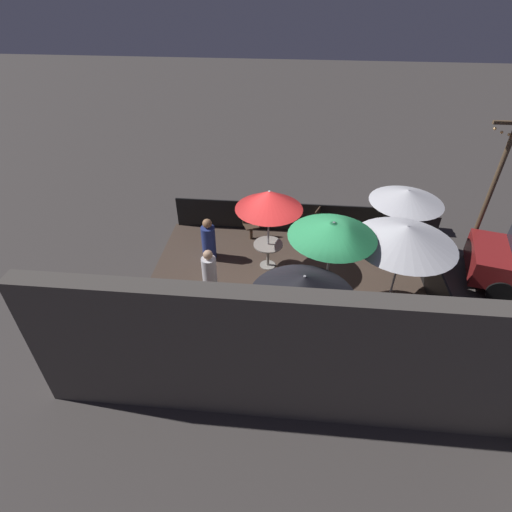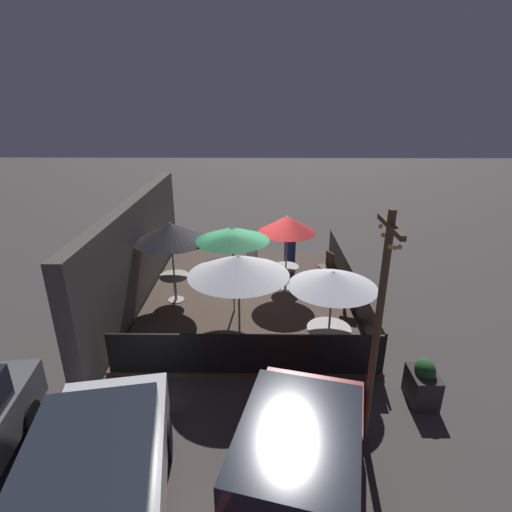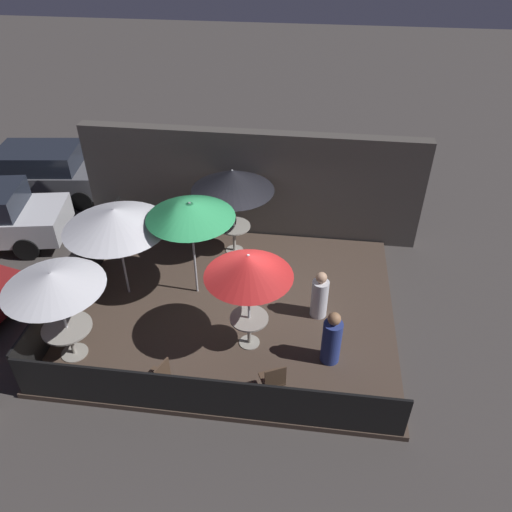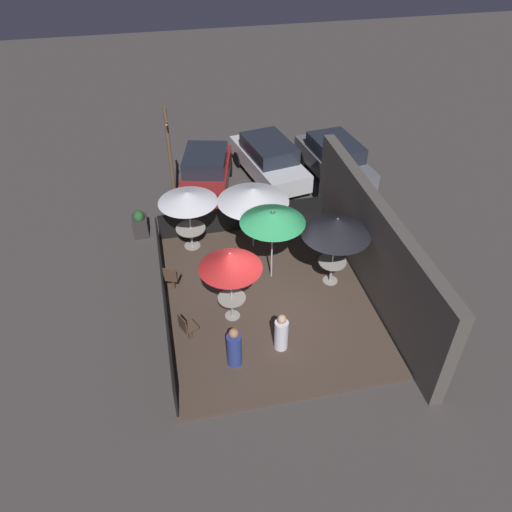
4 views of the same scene
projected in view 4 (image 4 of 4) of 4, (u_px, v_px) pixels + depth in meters
ground_plane at (266, 300)px, 14.92m from camera, size 60.00×60.00×0.00m
patio_deck at (266, 299)px, 14.88m from camera, size 7.23×5.95×0.12m
building_wall at (373, 247)px, 14.51m from camera, size 8.83×0.36×2.98m
fence_front at (165, 300)px, 14.06m from camera, size 7.03×0.05×0.95m
fence_side_left at (242, 218)px, 17.26m from camera, size 0.05×5.75×0.95m
patio_umbrella_0 at (230, 261)px, 12.96m from camera, size 1.71×1.71×2.29m
patio_umbrella_1 at (337, 226)px, 14.12m from camera, size 2.02×2.02×2.33m
patio_umbrella_2 at (187, 197)px, 15.58m from camera, size 1.89×1.89×2.11m
patio_umbrella_3 at (253, 195)px, 15.49m from camera, size 2.27×2.27×2.27m
patio_umbrella_4 at (273, 217)px, 14.20m from camera, size 1.91×1.91×2.41m
dining_table_0 at (232, 302)px, 13.89m from camera, size 0.78×0.78×0.72m
dining_table_1 at (332, 265)px, 15.03m from camera, size 0.84×0.84×0.78m
dining_table_2 at (191, 232)px, 16.42m from camera, size 0.97×0.97×0.74m
patio_chair_0 at (187, 327)px, 13.24m from camera, size 0.53×0.53×0.92m
patio_chair_1 at (172, 277)px, 14.77m from camera, size 0.52×0.52×0.93m
patron_0 at (234, 348)px, 12.59m from camera, size 0.48×0.48×1.24m
patron_1 at (281, 333)px, 13.03m from camera, size 0.49×0.49×1.17m
planter_box at (140, 224)px, 17.28m from camera, size 0.72×0.51×0.94m
light_post at (170, 159)px, 17.00m from camera, size 1.10×0.12×4.13m
parked_car_0 at (206, 171)px, 19.28m from camera, size 4.14×2.57×1.62m
parked_car_1 at (269, 159)px, 20.05m from camera, size 4.66×2.50×1.62m
parked_car_2 at (334, 158)px, 20.09m from camera, size 4.39×2.22×1.62m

